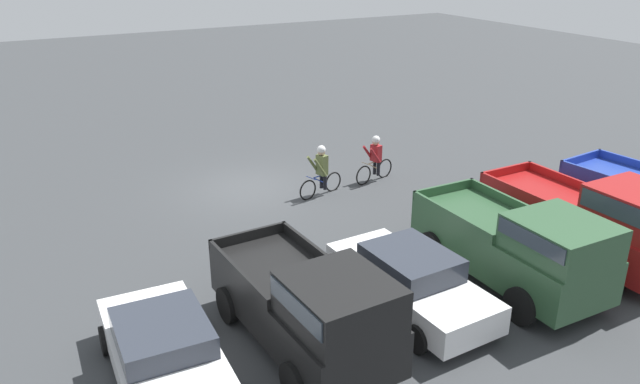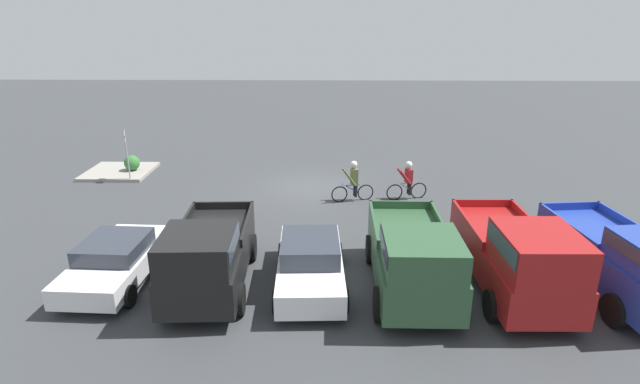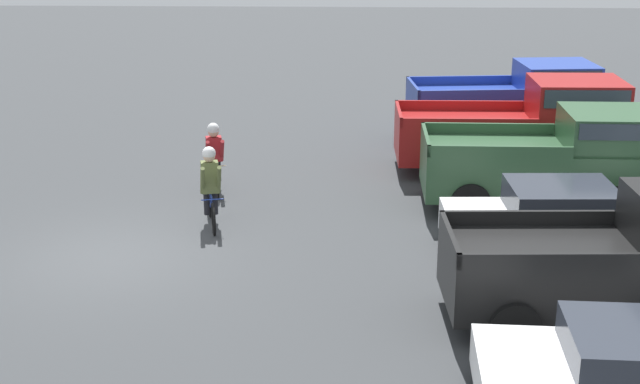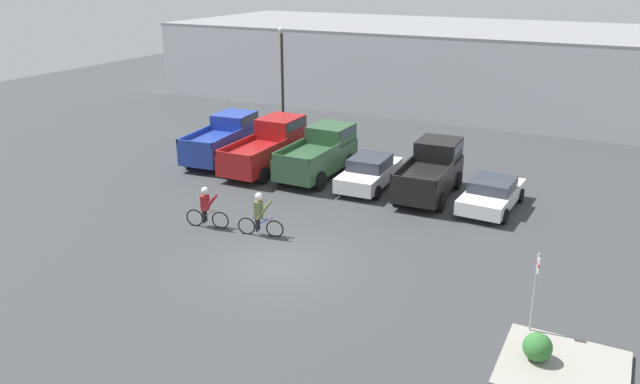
% 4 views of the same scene
% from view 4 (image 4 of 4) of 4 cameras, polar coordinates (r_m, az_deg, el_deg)
% --- Properties ---
extents(ground_plane, '(80.00, 80.00, 0.00)m').
position_cam_4_polar(ground_plane, '(21.57, -3.73, -6.51)').
color(ground_plane, '#383A3D').
extents(warehouse_building, '(47.01, 15.80, 5.46)m').
position_cam_4_polar(warehouse_building, '(47.96, 15.09, 11.08)').
color(warehouse_building, silver).
rests_on(warehouse_building, ground_plane).
extents(pickup_truck_0, '(2.60, 5.25, 2.24)m').
position_cam_4_polar(pickup_truck_0, '(32.96, -8.72, 4.91)').
color(pickup_truck_0, '#233D9E').
rests_on(pickup_truck_0, ground_plane).
extents(pickup_truck_1, '(2.27, 5.56, 2.35)m').
position_cam_4_polar(pickup_truck_1, '(31.33, -4.62, 4.36)').
color(pickup_truck_1, maroon).
rests_on(pickup_truck_1, ground_plane).
extents(pickup_truck_2, '(2.28, 5.08, 2.24)m').
position_cam_4_polar(pickup_truck_2, '(30.07, 0.03, 3.69)').
color(pickup_truck_2, '#2D5133').
rests_on(pickup_truck_2, ground_plane).
extents(sedan_0, '(2.09, 4.46, 1.45)m').
position_cam_4_polar(sedan_0, '(28.64, 4.56, 1.85)').
color(sedan_0, white).
rests_on(sedan_0, ground_plane).
extents(pickup_truck_3, '(2.34, 5.02, 2.22)m').
position_cam_4_polar(pickup_truck_3, '(28.00, 10.17, 2.08)').
color(pickup_truck_3, black).
rests_on(pickup_truck_3, ground_plane).
extents(sedan_1, '(2.16, 4.32, 1.29)m').
position_cam_4_polar(sedan_1, '(26.96, 15.42, -0.14)').
color(sedan_1, white).
rests_on(sedan_1, ground_plane).
extents(cyclist_0, '(1.78, 0.56, 1.74)m').
position_cam_4_polar(cyclist_0, '(23.42, -5.55, -1.93)').
color(cyclist_0, black).
rests_on(cyclist_0, ground_plane).
extents(cyclist_1, '(1.75, 0.55, 1.67)m').
position_cam_4_polar(cyclist_1, '(24.48, -10.37, -1.27)').
color(cyclist_1, black).
rests_on(cyclist_1, ground_plane).
extents(fire_lane_sign, '(0.11, 0.29, 2.48)m').
position_cam_4_polar(fire_lane_sign, '(17.89, 19.08, -8.18)').
color(fire_lane_sign, '#9E9EA3').
rests_on(fire_lane_sign, ground_plane).
extents(lamppost, '(0.36, 0.36, 6.42)m').
position_cam_4_polar(lamppost, '(35.86, -3.47, 10.62)').
color(lamppost, '#2D2823').
rests_on(lamppost, ground_plane).
extents(curb_island, '(3.06, 2.96, 0.15)m').
position_cam_4_polar(curb_island, '(17.38, 21.34, -14.84)').
color(curb_island, gray).
rests_on(curb_island, ground_plane).
extents(shrub, '(0.74, 0.74, 0.74)m').
position_cam_4_polar(shrub, '(17.17, 19.27, -13.23)').
color(shrub, '#337033').
rests_on(shrub, curb_island).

